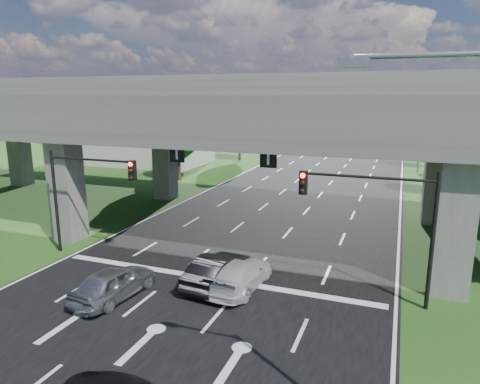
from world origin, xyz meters
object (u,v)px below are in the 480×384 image
Objects in this scene: car_dark at (217,270)px; car_white at (240,275)px; signal_right at (380,211)px; streetlight_beyond at (418,123)px; car_silver at (114,283)px; signal_left at (84,185)px; streetlight_far at (423,135)px.

car_dark is 0.96× the size of car_white.
streetlight_beyond reaches higher than signal_right.
car_white is at bearing -142.89° from car_silver.
car_dark is at bearing -6.37° from signal_left.
car_silver is (-13.25, -39.99, -5.08)m from streetlight_beyond.
car_dark reaches higher than car_silver.
streetlight_beyond is at bearing 90.00° from streetlight_far.
signal_left is 0.60× the size of streetlight_far.
streetlight_far is 2.20× the size of car_dark.
signal_left reaches higher than car_dark.
streetlight_far reaches higher than signal_left.
streetlight_far is 1.00× the size of streetlight_beyond.
signal_left is 1.38× the size of car_silver.
car_dark is (3.77, 2.99, 0.01)m from car_silver.
streetlight_far is 16.00m from streetlight_beyond.
streetlight_far reaches higher than car_white.
car_white is at bearing -5.59° from signal_left.
streetlight_far reaches higher than car_silver.
car_white is (1.18, 0.00, -0.06)m from car_dark.
streetlight_beyond is at bearing -99.99° from car_white.
streetlight_beyond is at bearing -102.35° from car_silver.
signal_left is at bearing -131.78° from streetlight_far.
signal_left is 0.60× the size of streetlight_beyond.
signal_right reaches higher than car_dark.
car_silver is 0.96× the size of car_dark.
car_white is (4.95, 2.99, -0.06)m from car_silver.
streetlight_far and streetlight_beyond have the same top height.
car_white is (9.62, -0.94, -3.47)m from signal_left.
signal_right and signal_left have the same top height.
car_silver is (4.67, -3.93, -3.42)m from signal_left.
car_silver is at bearing -160.29° from signal_right.
signal_right is 12.15m from car_silver.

